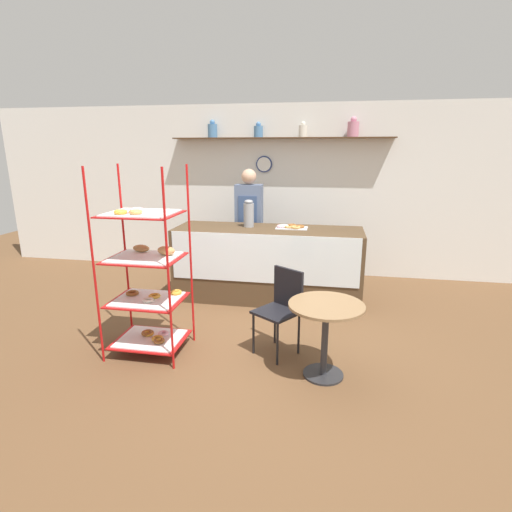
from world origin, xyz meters
TOP-DOWN VIEW (x-y plane):
  - ground_plane at (0.00, 0.00)m, footprint 14.00×14.00m
  - back_wall at (0.00, 2.67)m, footprint 10.00×0.30m
  - display_counter at (0.00, 1.35)m, footprint 2.51×0.80m
  - pastry_rack at (-0.94, -0.35)m, footprint 0.75×0.61m
  - person_worker at (-0.38, 1.96)m, footprint 0.39×0.23m
  - cafe_table at (0.81, -0.51)m, footprint 0.67×0.67m
  - cafe_chair at (0.38, -0.11)m, footprint 0.53×0.53m
  - coffee_carafe at (-0.28, 1.43)m, footprint 0.14×0.14m
  - donut_tray_counter at (0.30, 1.42)m, footprint 0.42×0.24m

SIDE VIEW (x-z plane):
  - ground_plane at x=0.00m, z-range 0.00..0.00m
  - display_counter at x=0.00m, z-range 0.00..0.99m
  - cafe_chair at x=0.38m, z-range 0.10..0.96m
  - cafe_table at x=0.81m, z-range 0.18..0.88m
  - pastry_rack at x=-0.94m, z-range -0.14..1.73m
  - person_worker at x=-0.38m, z-range 0.09..1.83m
  - donut_tray_counter at x=0.30m, z-range 0.98..1.03m
  - coffee_carafe at x=-0.28m, z-range 0.98..1.35m
  - back_wall at x=0.00m, z-range 0.02..2.72m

